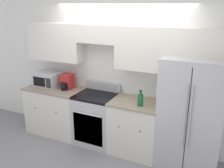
# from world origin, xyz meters

# --- Properties ---
(ground_plane) EXTENTS (12.00, 12.00, 0.00)m
(ground_plane) POSITION_xyz_m (0.00, 0.00, 0.00)
(ground_plane) COLOR gray
(wall_back) EXTENTS (8.00, 0.39, 2.60)m
(wall_back) POSITION_xyz_m (0.02, 0.59, 1.50)
(wall_back) COLOR white
(wall_back) RESTS_ON ground_plane
(lower_cabinets_left) EXTENTS (1.13, 0.64, 0.94)m
(lower_cabinets_left) POSITION_xyz_m (-1.24, 0.31, 0.47)
(lower_cabinets_left) COLOR silver
(lower_cabinets_left) RESTS_ON ground_plane
(lower_cabinets_right) EXTENTS (0.85, 0.64, 0.94)m
(lower_cabinets_right) POSITION_xyz_m (0.45, 0.31, 0.47)
(lower_cabinets_right) COLOR silver
(lower_cabinets_right) RESTS_ON ground_plane
(oven_range) EXTENTS (0.73, 0.65, 1.10)m
(oven_range) POSITION_xyz_m (-0.32, 0.31, 0.48)
(oven_range) COLOR #B7B7BC
(oven_range) RESTS_ON ground_plane
(refrigerator) EXTENTS (0.93, 0.74, 1.76)m
(refrigerator) POSITION_xyz_m (1.33, 0.35, 0.88)
(refrigerator) COLOR #B7B7BC
(refrigerator) RESTS_ON ground_plane
(microwave) EXTENTS (0.50, 0.40, 0.27)m
(microwave) POSITION_xyz_m (-1.43, 0.36, 1.07)
(microwave) COLOR #B7B7BC
(microwave) RESTS_ON lower_cabinets_left
(bottle) EXTENTS (0.09, 0.09, 0.26)m
(bottle) POSITION_xyz_m (0.56, 0.18, 1.04)
(bottle) COLOR #195928
(bottle) RESTS_ON lower_cabinets_right
(electric_kettle) EXTENTS (0.20, 0.28, 0.29)m
(electric_kettle) POSITION_xyz_m (-0.99, 0.38, 1.07)
(electric_kettle) COLOR #B22323
(electric_kettle) RESTS_ON lower_cabinets_left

